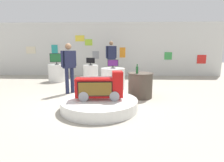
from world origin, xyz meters
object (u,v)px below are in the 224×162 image
Objects in this scene: main_display_pedestal at (99,104)px; bottle_on_side_table at (137,70)px; side_table_round at (140,85)px; shopper_browsing_near_truck at (111,57)px; tv_on_left_rear at (91,61)px; novelty_firetruck_tv at (100,88)px; tv_on_center_rear at (113,64)px; display_pedestal_center_rear at (113,79)px; display_pedestal_right_rear at (57,73)px; tv_on_right_rear at (56,58)px; shopper_browsing_rear at (69,65)px; display_pedestal_left_rear at (91,74)px.

main_display_pedestal is 6.73× the size of bottle_on_side_table.
bottle_on_side_table is at bearing -130.49° from side_table_round.
shopper_browsing_near_truck is at bearing 103.94° from bottle_on_side_table.
main_display_pedestal is 4.80× the size of tv_on_left_rear.
shopper_browsing_near_truck is (-0.89, 3.60, 0.22)m from bottle_on_side_table.
tv_on_left_rear is at bearing 102.42° from novelty_firetruck_tv.
tv_on_center_rear is (0.24, 2.24, 0.40)m from novelty_firetruck_tv.
novelty_firetruck_tv is 1.58m from side_table_round.
display_pedestal_center_rear is at bearing -86.23° from shopper_browsing_near_truck.
display_pedestal_right_rear is at bearing 122.13° from novelty_firetruck_tv.
tv_on_center_rear is 2.35m from shopper_browsing_near_truck.
bottle_on_side_table is at bearing 44.31° from main_display_pedestal.
tv_on_right_rear is (-2.31, 3.71, 0.92)m from main_display_pedestal.
tv_on_left_rear is 1.94m from shopper_browsing_rear.
side_table_round is (1.12, 1.12, 0.26)m from main_display_pedestal.
main_display_pedestal is at bearing -77.91° from display_pedestal_left_rear.
tv_on_center_rear is at bearing 127.60° from side_table_round.
main_display_pedestal is 4.47m from tv_on_right_rear.
tv_on_right_rear reaches higher than display_pedestal_left_rear.
display_pedestal_center_rear is 1.15× the size of side_table_round.
shopper_browsing_rear is at bearing -61.52° from tv_on_right_rear.
tv_on_center_rear is at bearing 83.92° from novelty_firetruck_tv.
display_pedestal_center_rear is at bearing -29.73° from display_pedestal_right_rear.
shopper_browsing_rear is (-1.41, -0.67, 0.02)m from tv_on_center_rear.
main_display_pedestal is at bearing -77.91° from tv_on_left_rear.
main_display_pedestal is 2.40× the size of display_pedestal_right_rear.
main_display_pedestal is at bearing -58.07° from display_pedestal_right_rear.
display_pedestal_left_rear is at bearing 129.26° from tv_on_center_rear.
bottle_on_side_table reaches higher than novelty_firetruck_tv.
display_pedestal_right_rear is at bearing 75.68° from tv_on_right_rear.
novelty_firetruck_tv is 4.42m from tv_on_right_rear.
shopper_browsing_near_truck reaches higher than side_table_round.
bottle_on_side_table is (3.32, -2.73, -0.19)m from tv_on_right_rear.
novelty_firetruck_tv is at bearing -57.83° from tv_on_right_rear.
display_pedestal_right_rear is (-2.57, 1.47, -0.55)m from tv_on_center_rear.
tv_on_right_rear is 2.01× the size of bottle_on_side_table.
tv_on_right_rear is at bearing -160.33° from shopper_browsing_near_truck.
novelty_firetruck_tv reaches higher than main_display_pedestal.
bottle_on_side_table is (1.00, 0.98, 0.74)m from main_display_pedestal.
display_pedestal_left_rear is at bearing -127.50° from shopper_browsing_near_truck.
shopper_browsing_near_truck is (2.42, 0.86, 0.69)m from display_pedestal_right_rear.
bottle_on_side_table is at bearing -59.60° from tv_on_center_rear.
bottle_on_side_table is at bearing -54.99° from display_pedestal_left_rear.
display_pedestal_left_rear is 1.68m from tv_on_center_rear.
display_pedestal_right_rear is at bearing 170.93° from tv_on_left_rear.
shopper_browsing_rear is at bearing 126.34° from main_display_pedestal.
tv_on_right_rear is (-2.58, 1.47, 0.66)m from display_pedestal_center_rear.
tv_on_center_rear is 0.24× the size of shopper_browsing_rear.
tv_on_left_rear is 0.45× the size of display_pedestal_center_rear.
novelty_firetruck_tv is at bearing -96.08° from tv_on_center_rear.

